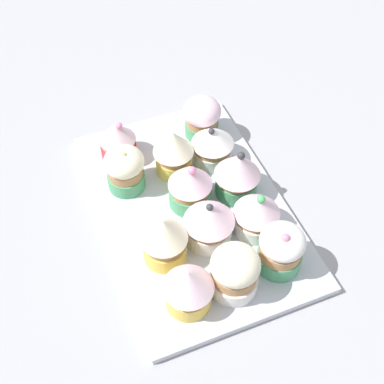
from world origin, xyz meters
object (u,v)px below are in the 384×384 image
cupcake_8 (202,117)px  cupcake_11 (257,213)px  cupcake_3 (188,287)px  cupcake_12 (281,249)px  cupcake_5 (190,184)px  cupcake_1 (125,169)px  cupcake_7 (231,273)px  cupcake_2 (164,239)px  cupcake_10 (238,174)px  cupcake_0 (118,140)px  cupcake_6 (210,222)px  baking_tray (192,208)px  cupcake_4 (172,151)px  cupcake_9 (213,144)px

cupcake_8 → cupcake_11: cupcake_11 is taller
cupcake_3 → cupcake_12: (-0.78, 12.80, -0.03)cm
cupcake_5 → cupcake_8: bearing=150.9°
cupcake_1 → cupcake_12: size_ratio=0.97×
cupcake_7 → cupcake_2: bearing=-141.4°
cupcake_7 → cupcake_10: (-13.81, 7.31, 0.35)cm
cupcake_0 → cupcake_3: (26.95, 0.74, 0.22)cm
cupcake_5 → cupcake_6: bearing=1.1°
cupcake_7 → cupcake_11: cupcake_7 is taller
baking_tray → cupcake_6: (6.02, 0.10, 4.24)cm
cupcake_3 → baking_tray: bearing=156.6°
cupcake_6 → cupcake_7: cupcake_7 is taller
cupcake_3 → cupcake_11: 14.46cm
cupcake_6 → cupcake_10: (-5.85, 6.73, 0.41)cm
cupcake_5 → cupcake_12: 15.40cm
cupcake_1 → cupcake_7: bearing=18.4°
cupcake_12 → cupcake_0: bearing=-152.6°
cupcake_0 → cupcake_12: bearing=27.4°
baking_tray → cupcake_6: cupcake_6 is taller
cupcake_7 → cupcake_11: 10.07cm
cupcake_2 → cupcake_12: size_ratio=1.03×
cupcake_1 → cupcake_7: size_ratio=0.98×
cupcake_4 → cupcake_10: 10.32cm
cupcake_3 → cupcake_7: 5.55cm
cupcake_7 → cupcake_11: bearing=135.7°
cupcake_6 → cupcake_1: bearing=-149.9°
cupcake_3 → cupcake_11: (-7.15, 12.57, -0.33)cm
baking_tray → cupcake_3: size_ratio=5.59×
cupcake_10 → cupcake_11: cupcake_10 is taller
cupcake_8 → cupcake_9: (5.94, -0.72, -0.17)cm
cupcake_3 → cupcake_8: same height
cupcake_2 → cupcake_10: bearing=115.7°
cupcake_3 → cupcake_7: bearing=89.4°
cupcake_3 → cupcake_6: bearing=142.2°
cupcake_7 → cupcake_12: same height
cupcake_4 → cupcake_5: bearing=2.2°
cupcake_0 → cupcake_1: (6.00, -0.69, 0.20)cm
baking_tray → cupcake_12: size_ratio=5.16×
baking_tray → cupcake_4: (-7.30, -0.29, 4.71)cm
cupcake_0 → cupcake_3: size_ratio=1.03×
cupcake_0 → cupcake_5: 14.08cm
cupcake_1 → cupcake_8: (-6.00, 14.30, -0.09)cm
cupcake_5 → cupcake_7: 14.67cm
cupcake_1 → cupcake_10: bearing=63.3°
baking_tray → cupcake_12: (13.14, 6.77, 4.23)cm
cupcake_5 → cupcake_6: (6.70, 0.13, -0.25)cm
cupcake_2 → cupcake_10: size_ratio=0.96×
baking_tray → cupcake_1: 11.09cm
cupcake_5 → cupcake_2: bearing=-41.4°
cupcake_6 → cupcake_3: bearing=-37.8°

